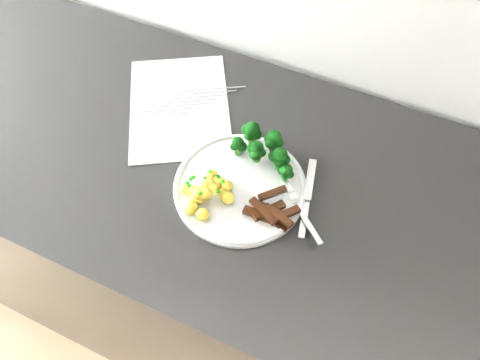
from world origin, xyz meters
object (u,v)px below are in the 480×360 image
Objects in this scene: fork at (302,213)px; knife at (306,207)px; potatoes at (206,192)px; beef_strips at (270,211)px; counter at (263,282)px; plate at (240,187)px; recipe_paper at (179,106)px; broccoli at (265,147)px.

fork is 0.67× the size of knife.
beef_strips is at bearing 7.12° from potatoes.
beef_strips is at bearing -141.71° from knife.
plate reaches higher than counter.
potatoes is (0.16, -0.19, 0.02)m from recipe_paper.
broccoli reaches higher than recipe_paper.
plate is 0.13m from fork.
broccoli is (0.02, 0.08, 0.04)m from plate.
fork is at bearing -23.72° from recipe_paper.
beef_strips is (0.29, -0.17, 0.02)m from recipe_paper.
fork is (0.34, -0.15, 0.02)m from recipe_paper.
counter is 0.56m from recipe_paper.
fork is at bearing -27.51° from counter.
plate is at bearing 156.46° from beef_strips.
fork is (0.12, -0.09, -0.03)m from broccoli.
recipe_paper is at bearing 156.28° from fork.
plate is at bearing 175.07° from fork.
plate is 0.09m from broccoli.
beef_strips reaches higher than knife.
broccoli is 0.15m from fork.
counter is 0.49m from knife.
beef_strips is (0.12, 0.02, -0.01)m from potatoes.
knife is (0.12, -0.07, -0.04)m from broccoli.
fork reaches higher than knife.
beef_strips is at bearing -73.84° from counter.
potatoes is (-0.06, -0.13, -0.02)m from broccoli.
broccoli reaches higher than plate.
plate is at bearing 45.55° from potatoes.
fork reaches higher than recipe_paper.
broccoli is (0.23, -0.06, 0.05)m from recipe_paper.
plate is 0.07m from potatoes.
potatoes reaches higher than knife.
knife is (0.34, -0.13, 0.01)m from recipe_paper.
knife is at bearing 38.29° from beef_strips.
fork is (0.18, 0.04, -0.01)m from potatoes.
counter is 0.50m from beef_strips.
counter is 6.78× the size of recipe_paper.
potatoes is at bearing -168.22° from fork.
counter is at bearing -22.66° from recipe_paper.
fork is at bearing -4.93° from plate.
plate reaches higher than recipe_paper.
beef_strips is (0.06, -0.11, -0.03)m from broccoli.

